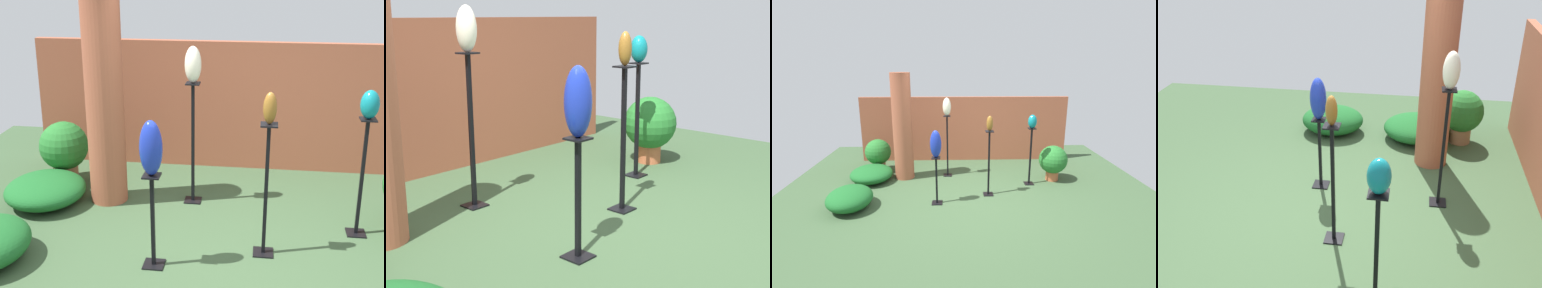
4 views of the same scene
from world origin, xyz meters
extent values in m
plane|color=#385133|center=(0.00, 0.00, 0.00)|extent=(8.00, 8.00, 0.00)
cylinder|color=#9E5138|center=(-1.46, 1.28, 1.22)|extent=(0.44, 0.44, 2.44)
cube|color=black|center=(0.42, 0.25, 0.01)|extent=(0.20, 0.20, 0.01)
cube|color=black|center=(0.42, 0.25, 0.68)|extent=(0.04, 0.04, 1.35)
cube|color=black|center=(0.42, 0.25, 1.34)|extent=(0.16, 0.16, 0.02)
cube|color=black|center=(1.40, 0.79, 0.64)|extent=(0.04, 0.04, 1.28)
cube|color=black|center=(1.40, 0.79, 1.28)|extent=(0.16, 0.16, 0.02)
cube|color=black|center=(-0.44, 1.37, 0.01)|extent=(0.20, 0.20, 0.01)
cube|color=black|center=(-0.44, 1.37, 0.73)|extent=(0.04, 0.04, 1.46)
cube|color=black|center=(-0.44, 1.37, 1.46)|extent=(0.16, 0.16, 0.02)
cube|color=black|center=(-0.62, -0.12, 0.01)|extent=(0.20, 0.20, 0.01)
cube|color=black|center=(-0.62, -0.12, 0.47)|extent=(0.04, 0.04, 0.93)
cube|color=black|center=(-0.62, -0.12, 0.93)|extent=(0.16, 0.16, 0.01)
ellipsoid|color=brown|center=(0.42, 0.25, 1.50)|extent=(0.13, 0.11, 0.30)
ellipsoid|color=#0F727A|center=(1.40, 0.79, 1.43)|extent=(0.19, 0.18, 0.29)
ellipsoid|color=beige|center=(-0.44, 1.37, 1.67)|extent=(0.19, 0.18, 0.41)
ellipsoid|color=#192D9E|center=(-0.62, -0.12, 1.19)|extent=(0.21, 0.20, 0.52)
cylinder|color=#936B4C|center=(-2.17, 1.72, 0.12)|extent=(0.32, 0.32, 0.24)
sphere|color=#236B28|center=(-2.17, 1.72, 0.50)|extent=(0.63, 0.63, 0.63)
ellipsoid|color=#195923|center=(-2.23, -0.27, 0.20)|extent=(0.84, 0.97, 0.40)
ellipsoid|color=#195923|center=(-2.18, 1.07, 0.17)|extent=(0.95, 1.02, 0.35)
camera|label=1|loc=(0.36, -4.49, 2.78)|focal=50.00mm
camera|label=2|loc=(-3.41, -2.59, 1.80)|focal=50.00mm
camera|label=3|loc=(-0.26, -5.45, 2.65)|focal=28.00mm
camera|label=4|loc=(4.19, 1.01, 3.13)|focal=42.00mm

